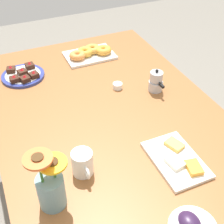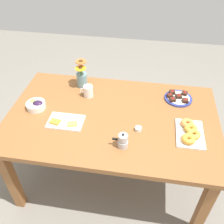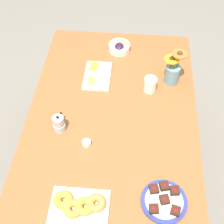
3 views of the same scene
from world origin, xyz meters
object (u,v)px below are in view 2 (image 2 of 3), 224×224
(jam_cup_honey, at_px, (138,129))
(cheese_platter, at_px, (65,122))
(flower_vase, at_px, (82,78))
(moka_pot, at_px, (123,141))
(dessert_plate, at_px, (178,98))
(dining_table, at_px, (112,124))
(coffee_mug, at_px, (88,91))
(grape_bowl, at_px, (36,105))
(croissant_platter, at_px, (190,132))

(jam_cup_honey, bearing_deg, cheese_platter, 0.57)
(flower_vase, bearing_deg, moka_pot, 124.39)
(dessert_plate, distance_m, moka_pot, 0.70)
(dining_table, height_order, coffee_mug, coffee_mug)
(jam_cup_honey, bearing_deg, grape_bowl, -8.75)
(dining_table, bearing_deg, jam_cup_honey, 149.77)
(coffee_mug, height_order, jam_cup_honey, coffee_mug)
(jam_cup_honey, distance_m, moka_pot, 0.19)
(coffee_mug, bearing_deg, flower_vase, -57.78)
(coffee_mug, xyz_separation_m, flower_vase, (0.09, -0.14, 0.03))
(dining_table, bearing_deg, grape_bowl, -0.29)
(flower_vase, bearing_deg, coffee_mug, 122.22)
(jam_cup_honey, relative_size, flower_vase, 0.20)
(dining_table, height_order, croissant_platter, croissant_platter)
(coffee_mug, xyz_separation_m, cheese_platter, (0.09, 0.34, -0.04))
(cheese_platter, xyz_separation_m, dessert_plate, (-0.83, -0.42, 0.00))
(dessert_plate, height_order, flower_vase, flower_vase)
(jam_cup_honey, distance_m, flower_vase, 0.71)
(grape_bowl, relative_size, cheese_platter, 0.57)
(croissant_platter, relative_size, jam_cup_honey, 5.83)
(cheese_platter, height_order, jam_cup_honey, cheese_platter)
(croissant_platter, relative_size, flower_vase, 1.18)
(croissant_platter, bearing_deg, flower_vase, -27.46)
(grape_bowl, bearing_deg, croissant_platter, 174.64)
(jam_cup_honey, distance_m, dessert_plate, 0.51)
(dining_table, xyz_separation_m, croissant_platter, (-0.57, 0.11, 0.11))
(grape_bowl, bearing_deg, moka_pot, 158.07)
(coffee_mug, bearing_deg, jam_cup_honey, 142.54)
(dining_table, bearing_deg, flower_vase, -47.88)
(grape_bowl, relative_size, flower_vase, 0.63)
(grape_bowl, bearing_deg, dessert_plate, -165.23)
(dining_table, bearing_deg, croissant_platter, 169.35)
(dining_table, relative_size, grape_bowl, 10.76)
(dining_table, xyz_separation_m, flower_vase, (0.32, -0.35, 0.17))
(dining_table, distance_m, jam_cup_honey, 0.26)
(croissant_platter, height_order, flower_vase, flower_vase)
(flower_vase, bearing_deg, grape_bowl, 51.27)
(coffee_mug, distance_m, cheese_platter, 0.36)
(croissant_platter, relative_size, dessert_plate, 1.25)
(moka_pot, bearing_deg, coffee_mug, -55.05)
(croissant_platter, height_order, jam_cup_honey, croissant_platter)
(croissant_platter, xyz_separation_m, dessert_plate, (0.06, -0.40, -0.01))
(grape_bowl, xyz_separation_m, croissant_platter, (-1.17, 0.11, -0.01))
(dessert_plate, bearing_deg, coffee_mug, 5.91)
(cheese_platter, distance_m, dessert_plate, 0.93)
(moka_pot, bearing_deg, croissant_platter, -158.04)
(dining_table, relative_size, cheese_platter, 6.15)
(grape_bowl, relative_size, moka_pot, 1.25)
(grape_bowl, bearing_deg, jam_cup_honey, 171.25)
(cheese_platter, distance_m, jam_cup_honey, 0.54)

